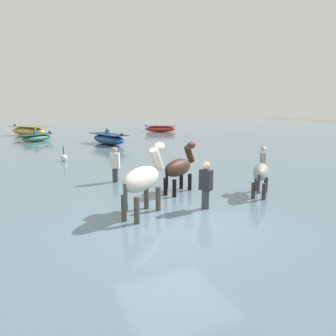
# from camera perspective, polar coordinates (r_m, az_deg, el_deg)

# --- Properties ---
(ground_plane) EXTENTS (120.00, 120.00, 0.00)m
(ground_plane) POSITION_cam_1_polar(r_m,az_deg,el_deg) (7.66, 1.22, -12.14)
(ground_plane) COLOR #666051
(water_surface) EXTENTS (90.00, 90.00, 0.37)m
(water_surface) POSITION_cam_1_polar(r_m,az_deg,el_deg) (16.87, -13.61, 1.13)
(water_surface) COLOR slate
(water_surface) RESTS_ON ground
(horse_lead_dark_bay) EXTENTS (1.63, 1.20, 1.90)m
(horse_lead_dark_bay) POSITION_cam_1_polar(r_m,az_deg,el_deg) (9.75, 2.08, -0.13)
(horse_lead_dark_bay) COLOR #382319
(horse_lead_dark_bay) RESTS_ON ground
(horse_trailing_grey) EXTENTS (1.36, 1.36, 1.78)m
(horse_trailing_grey) POSITION_cam_1_polar(r_m,az_deg,el_deg) (9.89, 16.56, -0.84)
(horse_trailing_grey) COLOR gray
(horse_trailing_grey) RESTS_ON ground
(horse_flank_pinto) EXTENTS (1.71, 1.49, 2.11)m
(horse_flank_pinto) POSITION_cam_1_polar(r_m,az_deg,el_deg) (7.70, -4.52, -2.26)
(horse_flank_pinto) COLOR beige
(horse_flank_pinto) RESTS_ON ground
(boat_near_starboard) EXTENTS (2.23, 4.01, 1.22)m
(boat_near_starboard) POSITION_cam_1_polar(r_m,az_deg,el_deg) (22.86, -10.79, 5.22)
(boat_near_starboard) COLOR #28518E
(boat_near_starboard) RESTS_ON water_surface
(boat_mid_channel) EXTENTS (3.43, 2.40, 0.78)m
(boat_mid_channel) POSITION_cam_1_polar(r_m,az_deg,el_deg) (33.54, -1.38, 7.14)
(boat_mid_channel) COLOR #BC382D
(boat_mid_channel) RESTS_ON water_surface
(boat_distant_east) EXTENTS (2.64, 2.23, 1.02)m
(boat_distant_east) POSITION_cam_1_polar(r_m,az_deg,el_deg) (26.41, -22.81, 5.11)
(boat_distant_east) COLOR #337556
(boat_distant_east) RESTS_ON water_surface
(boat_far_inshore) EXTENTS (3.60, 4.20, 1.00)m
(boat_far_inshore) POSITION_cam_1_polar(r_m,az_deg,el_deg) (31.90, -24.12, 6.18)
(boat_far_inshore) COLOR gold
(boat_far_inshore) RESTS_ON water_surface
(person_onlooker_right) EXTENTS (0.38, 0.32, 1.63)m
(person_onlooker_right) POSITION_cam_1_polar(r_m,az_deg,el_deg) (11.27, -9.62, -0.07)
(person_onlooker_right) COLOR #383842
(person_onlooker_right) RESTS_ON ground
(person_wading_close) EXTENTS (0.32, 0.38, 1.63)m
(person_wading_close) POSITION_cam_1_polar(r_m,az_deg,el_deg) (8.27, 6.88, -4.07)
(person_wading_close) COLOR #383842
(person_wading_close) RESTS_ON ground
(channel_buoy) EXTENTS (0.32, 0.32, 0.73)m
(channel_buoy) POSITION_cam_1_polar(r_m,az_deg,el_deg) (16.34, -18.45, 1.81)
(channel_buoy) COLOR silver
(channel_buoy) RESTS_ON water_surface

